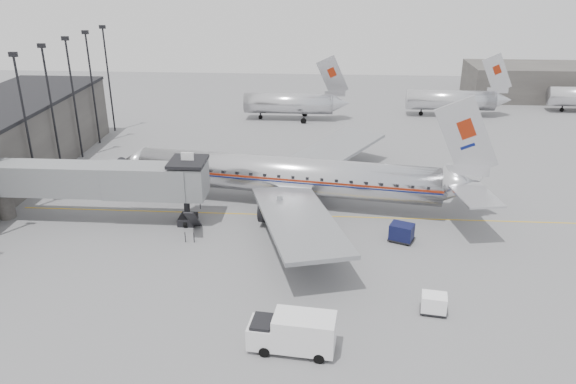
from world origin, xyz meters
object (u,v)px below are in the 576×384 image
Objects in this scene: baggage_cart_navy at (402,232)px; service_van at (293,332)px; baggage_cart_white at (434,303)px; ramp_worker at (297,220)px; airliner at (294,176)px.

service_van is at bearing -96.86° from baggage_cart_navy.
ramp_worker reaches higher than baggage_cart_white.
baggage_cart_navy is 1.25× the size of baggage_cart_white.
airliner reaches higher than baggage_cart_navy.
ramp_worker is at bearing -168.62° from baggage_cart_navy.
service_van is at bearing -90.81° from ramp_worker.
service_van is (1.29, -23.77, -1.72)m from airliner.
baggage_cart_white is (1.00, -11.13, -0.11)m from baggage_cart_navy.
airliner is 23.87m from service_van.
baggage_cart_navy is at bearing 67.05° from service_van.
service_van reaches higher than baggage_cart_white.
service_van reaches higher than baggage_cart_navy.
baggage_cart_navy is (10.24, -7.75, -2.24)m from airliner.
airliner is at bearing 92.68° from ramp_worker.
ramp_worker reaches higher than baggage_cart_navy.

